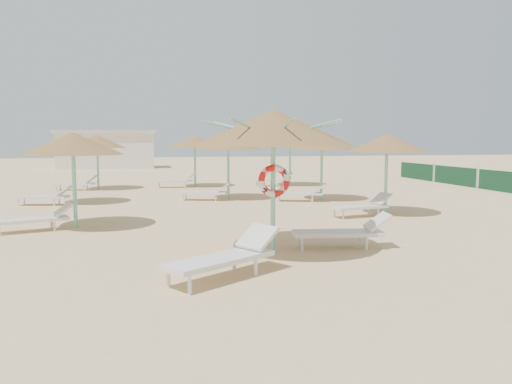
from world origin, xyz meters
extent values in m
plane|color=tan|center=(0.00, 0.00, 0.00)|extent=(120.00, 120.00, 0.00)
cylinder|color=#78D0B5|center=(0.17, 0.23, 1.32)|extent=(0.11, 0.11, 2.65)
cone|color=olive|center=(0.17, 0.23, 2.77)|extent=(3.53, 3.53, 0.79)
cylinder|color=#78D0B5|center=(0.17, 0.23, 2.50)|extent=(0.20, 0.20, 0.12)
cylinder|color=#78D0B5|center=(0.99, 0.23, 2.73)|extent=(1.59, 0.04, 0.40)
cylinder|color=#78D0B5|center=(0.75, 0.81, 2.73)|extent=(1.16, 1.16, 0.40)
cylinder|color=#78D0B5|center=(0.17, 1.04, 2.73)|extent=(0.04, 1.59, 0.40)
cylinder|color=#78D0B5|center=(-0.40, 0.81, 2.73)|extent=(1.16, 1.16, 0.40)
cylinder|color=#78D0B5|center=(-0.64, 0.23, 2.73)|extent=(1.59, 0.04, 0.40)
cylinder|color=#78D0B5|center=(-0.40, -0.34, 2.73)|extent=(1.16, 1.16, 0.40)
cylinder|color=#78D0B5|center=(0.17, -0.58, 2.73)|extent=(0.04, 1.59, 0.40)
cylinder|color=#78D0B5|center=(0.75, -0.34, 2.73)|extent=(1.16, 1.16, 0.40)
torus|color=red|center=(0.17, 0.13, 1.60)|extent=(0.72, 0.15, 0.72)
cylinder|color=silver|center=(-1.91, -2.51, 0.16)|extent=(0.07, 0.07, 0.32)
cylinder|color=silver|center=(-2.23, -2.04, 0.16)|extent=(0.07, 0.07, 0.32)
cylinder|color=silver|center=(-0.63, -1.65, 0.16)|extent=(0.07, 0.07, 0.32)
cylinder|color=silver|center=(-0.95, -1.18, 0.16)|extent=(0.07, 0.07, 0.32)
cube|color=silver|center=(-1.31, -1.76, 0.37)|extent=(2.20, 1.80, 0.09)
cube|color=silver|center=(-0.50, -1.22, 0.64)|extent=(0.84, 0.88, 0.42)
cylinder|color=silver|center=(0.83, 0.11, 0.15)|extent=(0.07, 0.07, 0.31)
cylinder|color=silver|center=(0.91, 0.65, 0.15)|extent=(0.07, 0.07, 0.31)
cylinder|color=silver|center=(2.28, -0.11, 0.15)|extent=(0.07, 0.07, 0.31)
cylinder|color=silver|center=(2.37, 0.43, 0.15)|extent=(0.07, 0.07, 0.31)
cube|color=silver|center=(1.73, 0.25, 0.35)|extent=(2.15, 0.98, 0.09)
cube|color=silver|center=(2.65, 0.11, 0.61)|extent=(0.62, 0.73, 0.40)
cylinder|color=#78D0B5|center=(-4.58, 4.39, 1.15)|extent=(0.11, 0.11, 2.30)
cone|color=olive|center=(-4.58, 4.39, 2.39)|extent=(2.79, 2.79, 0.63)
cylinder|color=#78D0B5|center=(-4.58, 4.39, 2.15)|extent=(0.20, 0.20, 0.12)
cylinder|color=silver|center=(-5.08, 3.92, 0.14)|extent=(0.06, 0.06, 0.28)
cylinder|color=silver|center=(-5.23, 4.40, 0.14)|extent=(0.06, 0.06, 0.28)
cube|color=silver|center=(-5.68, 3.99, 0.32)|extent=(2.00, 1.18, 0.08)
cube|color=silver|center=(-4.87, 4.25, 0.56)|extent=(0.65, 0.72, 0.36)
cylinder|color=#78D0B5|center=(-5.40, 10.12, 1.15)|extent=(0.11, 0.11, 2.30)
cone|color=olive|center=(-5.40, 10.12, 2.39)|extent=(2.60, 2.60, 0.59)
cylinder|color=#78D0B5|center=(-5.40, 10.12, 2.15)|extent=(0.20, 0.20, 0.12)
cylinder|color=silver|center=(-7.33, 9.64, 0.14)|extent=(0.06, 0.06, 0.28)
cylinder|color=silver|center=(-7.23, 10.13, 0.14)|extent=(0.06, 0.06, 0.28)
cylinder|color=silver|center=(-6.01, 9.37, 0.14)|extent=(0.06, 0.06, 0.28)
cylinder|color=silver|center=(-5.91, 9.86, 0.14)|extent=(0.06, 0.06, 0.28)
cube|color=silver|center=(-6.50, 9.72, 0.32)|extent=(1.99, 0.99, 0.08)
cube|color=silver|center=(-5.67, 9.55, 0.56)|extent=(0.60, 0.68, 0.36)
cylinder|color=#78D0B5|center=(-5.00, 15.76, 1.15)|extent=(0.11, 0.11, 2.30)
cone|color=olive|center=(-5.00, 15.76, 2.40)|extent=(2.85, 2.85, 0.64)
cylinder|color=#78D0B5|center=(-5.00, 15.76, 2.15)|extent=(0.20, 0.20, 0.12)
cylinder|color=silver|center=(-6.93, 15.29, 0.14)|extent=(0.06, 0.06, 0.28)
cylinder|color=silver|center=(-6.82, 15.78, 0.14)|extent=(0.06, 0.06, 0.28)
cylinder|color=silver|center=(-5.61, 15.00, 0.14)|extent=(0.06, 0.06, 0.28)
cylinder|color=silver|center=(-5.50, 15.49, 0.14)|extent=(0.06, 0.06, 0.28)
cube|color=silver|center=(-6.10, 15.36, 0.32)|extent=(1.99, 1.01, 0.08)
cube|color=silver|center=(-5.26, 15.18, 0.56)|extent=(0.60, 0.69, 0.36)
cylinder|color=#78D0B5|center=(0.79, 10.35, 1.15)|extent=(0.11, 0.11, 2.30)
cone|color=olive|center=(0.79, 10.35, 2.40)|extent=(2.82, 2.82, 0.63)
cylinder|color=#78D0B5|center=(0.79, 10.35, 2.15)|extent=(0.20, 0.20, 0.12)
cylinder|color=silver|center=(-1.15, 9.95, 0.14)|extent=(0.06, 0.06, 0.28)
cylinder|color=silver|center=(-1.00, 10.43, 0.14)|extent=(0.06, 0.06, 0.28)
cylinder|color=silver|center=(0.14, 9.55, 0.14)|extent=(0.06, 0.06, 0.28)
cylinder|color=silver|center=(0.29, 10.03, 0.14)|extent=(0.06, 0.06, 0.28)
cube|color=silver|center=(-0.31, 9.95, 0.32)|extent=(2.00, 1.16, 0.08)
cube|color=silver|center=(0.50, 9.70, 0.56)|extent=(0.64, 0.72, 0.36)
cylinder|color=#78D0B5|center=(-0.07, 16.16, 1.15)|extent=(0.11, 0.11, 2.30)
cone|color=olive|center=(-0.07, 16.16, 2.39)|extent=(2.74, 2.74, 0.62)
cylinder|color=#78D0B5|center=(-0.07, 16.16, 2.15)|extent=(0.20, 0.20, 0.12)
cylinder|color=silver|center=(-1.99, 15.58, 0.14)|extent=(0.06, 0.06, 0.28)
cylinder|color=silver|center=(-1.95, 16.08, 0.14)|extent=(0.06, 0.06, 0.28)
cylinder|color=silver|center=(-0.64, 15.47, 0.14)|extent=(0.06, 0.06, 0.28)
cylinder|color=silver|center=(-0.60, 15.96, 0.14)|extent=(0.06, 0.06, 0.28)
cube|color=silver|center=(-1.17, 15.76, 0.32)|extent=(1.95, 0.78, 0.08)
cube|color=silver|center=(-0.32, 15.69, 0.56)|extent=(0.53, 0.64, 0.36)
cylinder|color=#78D0B5|center=(5.26, 4.90, 1.15)|extent=(0.11, 0.11, 2.30)
cone|color=olive|center=(5.26, 4.90, 2.39)|extent=(2.68, 2.68, 0.60)
cylinder|color=#78D0B5|center=(5.26, 4.90, 2.15)|extent=(0.20, 0.20, 0.12)
cylinder|color=silver|center=(3.43, 4.09, 0.14)|extent=(0.06, 0.06, 0.28)
cylinder|color=silver|center=(3.33, 4.58, 0.14)|extent=(0.06, 0.06, 0.28)
cylinder|color=silver|center=(4.75, 4.36, 0.14)|extent=(0.06, 0.06, 0.28)
cylinder|color=silver|center=(4.65, 4.85, 0.14)|extent=(0.06, 0.06, 0.28)
cube|color=silver|center=(4.16, 4.50, 0.32)|extent=(1.99, 0.99, 0.08)
cube|color=silver|center=(5.00, 4.67, 0.56)|extent=(0.60, 0.68, 0.36)
cylinder|color=#78D0B5|center=(4.53, 9.21, 1.15)|extent=(0.11, 0.11, 2.30)
cone|color=olive|center=(4.53, 9.21, 2.39)|extent=(2.79, 2.79, 0.63)
cylinder|color=#78D0B5|center=(4.53, 9.21, 2.15)|extent=(0.20, 0.20, 0.12)
cylinder|color=silver|center=(2.59, 8.82, 0.14)|extent=(0.06, 0.06, 0.28)
cylinder|color=silver|center=(2.75, 9.30, 0.14)|extent=(0.06, 0.06, 0.28)
cylinder|color=silver|center=(3.87, 8.40, 0.14)|extent=(0.06, 0.06, 0.28)
cylinder|color=silver|center=(4.03, 8.87, 0.14)|extent=(0.06, 0.06, 0.28)
cube|color=silver|center=(3.43, 8.81, 0.32)|extent=(2.00, 1.19, 0.08)
cube|color=silver|center=(4.24, 8.54, 0.56)|extent=(0.65, 0.72, 0.36)
cylinder|color=#78D0B5|center=(5.07, 15.78, 1.15)|extent=(0.11, 0.11, 2.30)
cone|color=olive|center=(5.07, 15.78, 2.39)|extent=(2.81, 2.81, 0.63)
cylinder|color=#78D0B5|center=(5.07, 15.78, 2.15)|extent=(0.20, 0.20, 0.12)
cylinder|color=silver|center=(3.15, 15.23, 0.14)|extent=(0.06, 0.06, 0.28)
cylinder|color=silver|center=(3.21, 15.73, 0.14)|extent=(0.06, 0.06, 0.28)
cylinder|color=silver|center=(4.49, 15.06, 0.14)|extent=(0.06, 0.06, 0.28)
cylinder|color=silver|center=(4.55, 15.56, 0.14)|extent=(0.06, 0.06, 0.28)
cube|color=silver|center=(3.97, 15.38, 0.32)|extent=(1.96, 0.85, 0.08)
cube|color=silver|center=(4.82, 15.27, 0.56)|extent=(0.56, 0.66, 0.36)
cube|color=silver|center=(-6.00, 35.00, 1.50)|extent=(8.00, 4.00, 3.00)
cube|color=beige|center=(-6.00, 35.00, 3.12)|extent=(8.40, 4.40, 0.25)
cube|color=#164321|center=(14.00, 10.00, 0.50)|extent=(0.08, 3.80, 1.00)
cube|color=#164321|center=(14.00, 14.00, 0.50)|extent=(0.08, 3.80, 1.00)
cylinder|color=#78D0B5|center=(14.00, 12.10, 0.55)|extent=(0.08, 0.08, 1.10)
cube|color=#164321|center=(14.00, 18.00, 0.50)|extent=(0.08, 3.80, 1.00)
cylinder|color=#78D0B5|center=(14.00, 16.10, 0.55)|extent=(0.08, 0.08, 1.10)
camera|label=1|loc=(-2.53, -10.44, 2.51)|focal=35.00mm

